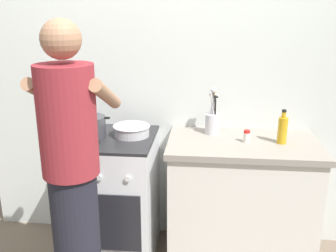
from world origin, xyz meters
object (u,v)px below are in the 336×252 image
at_px(spice_bottle, 247,136).
at_px(utensil_crock, 213,119).
at_px(oil_bottle, 283,129).
at_px(mixing_bowl, 131,130).
at_px(person, 73,180).
at_px(pot, 90,126).
at_px(stove_range, 113,196).

bearing_deg(spice_bottle, utensil_crock, 143.40).
xyz_separation_m(utensil_crock, spice_bottle, (0.22, -0.17, -0.06)).
xyz_separation_m(utensil_crock, oil_bottle, (0.45, -0.16, -0.01)).
height_order(mixing_bowl, utensil_crock, utensil_crock).
distance_m(mixing_bowl, person, 0.68).
bearing_deg(mixing_bowl, pot, -172.53).
bearing_deg(oil_bottle, mixing_bowl, 177.21).
distance_m(utensil_crock, spice_bottle, 0.28).
distance_m(pot, spice_bottle, 1.06).
relative_size(mixing_bowl, spice_bottle, 3.16).
bearing_deg(mixing_bowl, stove_range, -162.71).
distance_m(spice_bottle, person, 1.14).
bearing_deg(oil_bottle, person, -153.44).
bearing_deg(utensil_crock, mixing_bowl, -168.63).
bearing_deg(stove_range, person, -95.30).
xyz_separation_m(oil_bottle, person, (-1.20, -0.60, -0.13)).
height_order(stove_range, spice_bottle, spice_bottle).
bearing_deg(utensil_crock, oil_bottle, -19.68).
height_order(stove_range, oil_bottle, oil_bottle).
bearing_deg(spice_bottle, oil_bottle, 1.30).
height_order(spice_bottle, person, person).
distance_m(pot, mixing_bowl, 0.28).
bearing_deg(pot, person, -82.17).
bearing_deg(pot, spice_bottle, -0.93).
height_order(utensil_crock, spice_bottle, utensil_crock).
relative_size(utensil_crock, spice_bottle, 3.96).
bearing_deg(oil_bottle, spice_bottle, -178.70).
xyz_separation_m(pot, mixing_bowl, (0.28, 0.04, -0.03)).
relative_size(utensil_crock, person, 0.19).
bearing_deg(utensil_crock, stove_range, -167.41).
bearing_deg(mixing_bowl, utensil_crock, 11.37).
height_order(spice_bottle, oil_bottle, oil_bottle).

